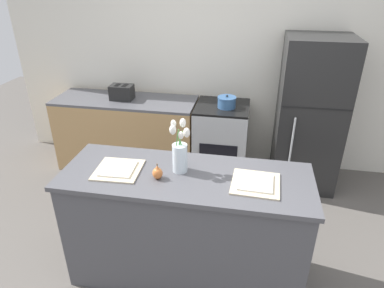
{
  "coord_description": "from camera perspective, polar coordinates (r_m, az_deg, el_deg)",
  "views": [
    {
      "loc": [
        0.42,
        -2.02,
        2.25
      ],
      "look_at": [
        0.0,
        0.25,
        1.07
      ],
      "focal_mm": 32.0,
      "sensor_mm": 36.0,
      "label": 1
    }
  ],
  "objects": [
    {
      "name": "back_wall",
      "position": [
        4.14,
        4.55,
        14.49
      ],
      "size": [
        5.2,
        0.08,
        2.7
      ],
      "color": "silver",
      "rests_on": "ground_plane"
    },
    {
      "name": "toaster",
      "position": [
        4.13,
        -11.62,
        8.45
      ],
      "size": [
        0.28,
        0.18,
        0.17
      ],
      "color": "black",
      "rests_on": "back_counter"
    },
    {
      "name": "cooking_pot",
      "position": [
        3.82,
        5.81,
        6.96
      ],
      "size": [
        0.21,
        0.21,
        0.15
      ],
      "color": "#386093",
      "rests_on": "stove_range"
    },
    {
      "name": "kitchen_island",
      "position": [
        2.72,
        -0.98,
        -13.57
      ],
      "size": [
        1.8,
        0.66,
        0.95
      ],
      "color": "#4C4C51",
      "rests_on": "ground_plane"
    },
    {
      "name": "plate_setting_right",
      "position": [
        2.37,
        10.55,
        -6.42
      ],
      "size": [
        0.34,
        0.34,
        0.02
      ],
      "color": "beige",
      "rests_on": "kitchen_island"
    },
    {
      "name": "refrigerator",
      "position": [
        3.94,
        18.99,
        4.55
      ],
      "size": [
        0.68,
        0.67,
        1.67
      ],
      "color": "black",
      "rests_on": "ground_plane"
    },
    {
      "name": "back_counter",
      "position": [
        4.31,
        -10.66,
        1.81
      ],
      "size": [
        1.68,
        0.6,
        0.88
      ],
      "color": "tan",
      "rests_on": "ground_plane"
    },
    {
      "name": "pear_figurine",
      "position": [
        2.39,
        -5.77,
        -4.77
      ],
      "size": [
        0.07,
        0.07,
        0.12
      ],
      "color": "#C66B33",
      "rests_on": "kitchen_island"
    },
    {
      "name": "stove_range",
      "position": [
        4.06,
        4.86,
        0.55
      ],
      "size": [
        0.6,
        0.61,
        0.88
      ],
      "color": "#B2B5B7",
      "rests_on": "ground_plane"
    },
    {
      "name": "plate_setting_left",
      "position": [
        2.54,
        -12.18,
        -4.15
      ],
      "size": [
        0.34,
        0.34,
        0.02
      ],
      "color": "beige",
      "rests_on": "kitchen_island"
    },
    {
      "name": "flower_vase",
      "position": [
        2.42,
        -2.04,
        -1.39
      ],
      "size": [
        0.15,
        0.13,
        0.39
      ],
      "color": "silver",
      "rests_on": "kitchen_island"
    },
    {
      "name": "ground_plane",
      "position": [
        3.05,
        -0.91,
        -20.34
      ],
      "size": [
        10.0,
        10.0,
        0.0
      ],
      "primitive_type": "plane",
      "color": "#59544F"
    }
  ]
}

